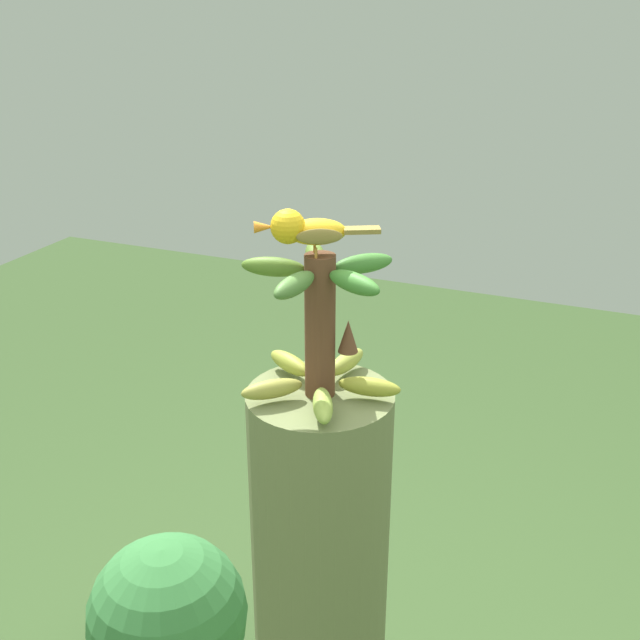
# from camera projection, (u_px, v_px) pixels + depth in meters

# --- Properties ---
(banana_bunch) EXTENTS (0.29, 0.29, 0.27)m
(banana_bunch) POSITION_uv_depth(u_px,v_px,m) (321.00, 327.00, 1.36)
(banana_bunch) COLOR brown
(banana_bunch) RESTS_ON banana_tree
(perched_bird) EXTENTS (0.12, 0.20, 0.08)m
(perched_bird) POSITION_uv_depth(u_px,v_px,m) (304.00, 230.00, 1.29)
(perched_bird) COLOR #C68933
(perched_bird) RESTS_ON banana_bunch
(tropical_shrub) EXTENTS (0.47, 0.47, 0.52)m
(tropical_shrub) POSITION_uv_depth(u_px,v_px,m) (168.00, 614.00, 2.28)
(tropical_shrub) COLOR brown
(tropical_shrub) RESTS_ON ground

